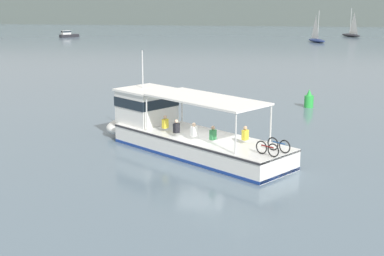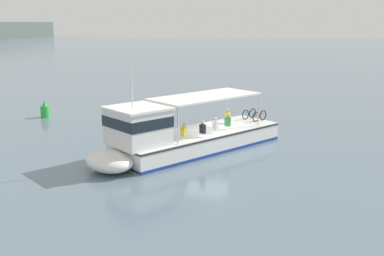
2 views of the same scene
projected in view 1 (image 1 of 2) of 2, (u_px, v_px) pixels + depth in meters
The scene contains 7 objects.
ground_plane at pixel (201, 157), 29.79m from camera, with size 400.00×400.00×0.00m, color slate.
distant_shoreline at pixel (254, 9), 152.11m from camera, with size 400.00×28.00×7.58m, color #515B56.
ferry_main at pixel (179, 132), 31.12m from camera, with size 11.95×10.22×5.32m.
sailboat_mid_channel at pixel (351, 34), 107.30m from camera, with size 3.85×4.76×5.40m.
motorboat_outer_anchorage at pixel (68, 34), 106.19m from camera, with size 3.53×3.39×1.26m.
sailboat_horizon_west at pixel (317, 39), 96.04m from camera, with size 3.39×4.92×5.40m.
channel_buoy at pixel (309, 100), 42.45m from camera, with size 0.70×0.70×1.40m.
Camera 1 is at (3.19, -28.36, 8.70)m, focal length 51.96 mm.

